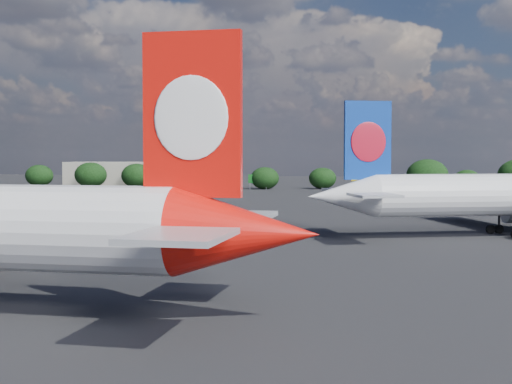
# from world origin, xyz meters

# --- Properties ---
(ground) EXTENTS (500.00, 500.00, 0.00)m
(ground) POSITION_xyz_m (0.00, 60.00, 0.00)
(ground) COLOR black
(ground) RESTS_ON ground
(terminal_building) EXTENTS (42.00, 16.00, 8.00)m
(terminal_building) POSITION_xyz_m (-65.00, 192.00, 4.00)
(terminal_building) COLOR #9F9989
(terminal_building) RESTS_ON ground
(highway_sign) EXTENTS (6.00, 0.30, 4.50)m
(highway_sign) POSITION_xyz_m (-18.00, 176.00, 3.13)
(highway_sign) COLOR #13601B
(highway_sign) RESTS_ON ground
(billboard_yellow) EXTENTS (5.00, 0.30, 5.50)m
(billboard_yellow) POSITION_xyz_m (12.00, 182.00, 3.87)
(billboard_yellow) COLOR yellow
(billboard_yellow) RESTS_ON ground
(horizon_treeline) EXTENTS (208.92, 15.32, 9.22)m
(horizon_treeline) POSITION_xyz_m (2.97, 178.62, 3.99)
(horizon_treeline) COLOR black
(horizon_treeline) RESTS_ON ground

